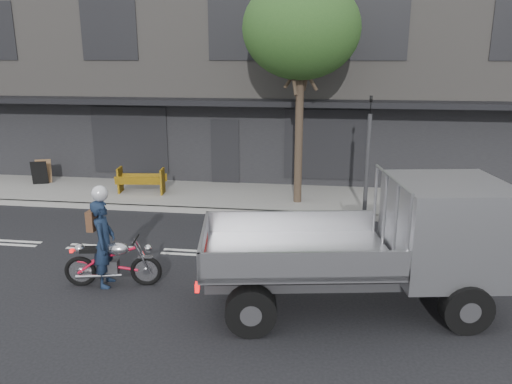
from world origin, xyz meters
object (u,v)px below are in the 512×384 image
object	(u,v)px
street_tree	(301,29)
rider	(104,243)
construction_barrier	(139,182)
sandwich_board	(39,173)
traffic_light_pole	(367,162)
motorcycle	(113,261)
flatbed_ute	(419,233)

from	to	relation	value
street_tree	rider	xyz separation A→B (m)	(-3.55, -6.10, -4.37)
construction_barrier	sandwich_board	bearing A→B (deg)	168.51
traffic_light_pole	rider	world-z (taller)	traffic_light_pole
rider	street_tree	bearing A→B (deg)	-39.16
street_tree	motorcycle	size ratio (longest dim) A/B	3.42
traffic_light_pole	motorcycle	world-z (taller)	traffic_light_pole
street_tree	traffic_light_pole	size ratio (longest dim) A/B	1.93
construction_barrier	traffic_light_pole	bearing A→B (deg)	-7.37
rider	sandwich_board	bearing A→B (deg)	29.69
traffic_light_pole	flatbed_ute	bearing A→B (deg)	-84.08
street_tree	sandwich_board	size ratio (longest dim) A/B	8.00
traffic_light_pole	flatbed_ute	xyz separation A→B (m)	(0.55, -5.26, -0.22)
street_tree	rider	bearing A→B (deg)	-120.20
motorcycle	construction_barrier	size ratio (longest dim) A/B	1.26
street_tree	flatbed_ute	world-z (taller)	street_tree
construction_barrier	sandwich_board	size ratio (longest dim) A/B	1.86
flatbed_ute	motorcycle	bearing A→B (deg)	170.33
motorcycle	flatbed_ute	distance (m)	6.01
street_tree	traffic_light_pole	bearing A→B (deg)	-23.03
street_tree	flatbed_ute	size ratio (longest dim) A/B	1.18
rider	flatbed_ute	distance (m)	6.12
motorcycle	construction_barrier	xyz separation A→B (m)	(-1.79, 6.18, 0.06)
flatbed_ute	traffic_light_pole	bearing A→B (deg)	86.37
rider	flatbed_ute	world-z (taller)	flatbed_ute
street_tree	traffic_light_pole	distance (m)	4.23
motorcycle	traffic_light_pole	bearing A→B (deg)	35.23
flatbed_ute	construction_barrier	distance (m)	9.94
motorcycle	sandwich_board	bearing A→B (deg)	120.43
rider	sandwich_board	size ratio (longest dim) A/B	2.14
street_tree	sandwich_board	xyz separation A→B (m)	(-9.14, 0.88, -4.71)
traffic_light_pole	flatbed_ute	world-z (taller)	traffic_light_pole
traffic_light_pole	rider	bearing A→B (deg)	-136.59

